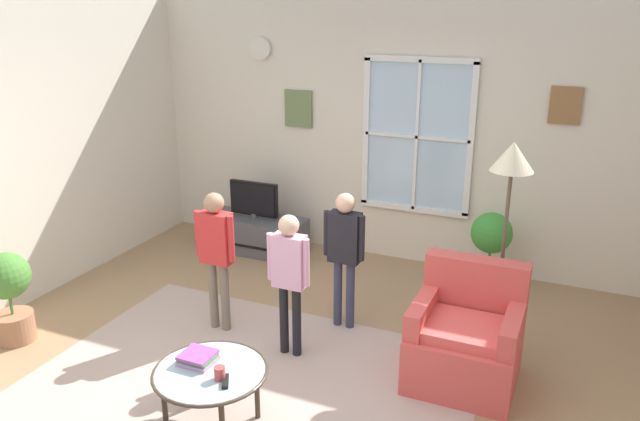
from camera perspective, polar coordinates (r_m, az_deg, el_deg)
name	(u,v)px	position (r m, az deg, el deg)	size (l,w,h in m)	color
ground_plane	(264,398)	(4.65, -5.11, -16.76)	(6.03, 6.23, 0.02)	#9E7A56
back_wall	(394,128)	(6.56, 6.80, 7.56)	(5.43, 0.17, 2.85)	beige
area_rug	(247,387)	(4.76, -6.71, -15.74)	(3.18, 2.38, 0.01)	tan
tv_stand	(255,234)	(6.98, -5.95, -2.17)	(1.15, 0.45, 0.40)	#4C4C51
television	(254,199)	(6.85, -6.07, 1.05)	(0.57, 0.08, 0.41)	#4C4C4C
armchair	(466,340)	(4.77, 13.21, -11.44)	(0.76, 0.74, 0.87)	#D14C47
coffee_table	(210,374)	(4.18, -10.00, -14.57)	(0.75, 0.75, 0.45)	#99B2B7
book_stack	(198,358)	(4.24, -11.14, -13.10)	(0.22, 0.20, 0.07)	#B985BA
cup	(220,373)	(4.05, -9.17, -14.50)	(0.07, 0.07, 0.09)	#BF3F3F
remote_near_books	(225,381)	(4.03, -8.67, -15.21)	(0.04, 0.14, 0.02)	black
person_black_shirt	(345,245)	(5.17, 2.27, -3.18)	(0.36, 0.16, 1.20)	#333851
person_pink_shirt	(289,269)	(4.77, -2.82, -5.40)	(0.35, 0.16, 1.17)	black
person_red_shirt	(216,246)	(5.20, -9.48, -3.20)	(0.37, 0.17, 1.22)	#726656
potted_plant_by_window	(491,243)	(6.20, 15.36, -2.90)	(0.39, 0.39, 0.77)	silver
potted_plant_corner	(9,292)	(5.68, -26.62, -6.66)	(0.38, 0.38, 0.77)	#9E6B4C
floor_lamp	(511,179)	(4.82, 17.06, 2.81)	(0.32, 0.32, 1.71)	black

